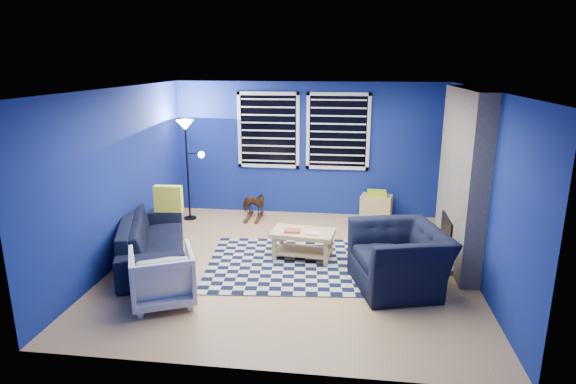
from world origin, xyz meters
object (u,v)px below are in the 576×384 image
object	(u,v)px
rocking_horse	(253,204)
armchair_big	(399,258)
sofa	(153,239)
cabinet	(376,207)
tv	(448,149)
armchair_bent	(162,277)
coffee_table	(303,239)
floor_lamp	(187,139)

from	to	relation	value
rocking_horse	armchair_big	bearing A→B (deg)	-113.46
sofa	cabinet	world-z (taller)	sofa
tv	armchair_bent	world-z (taller)	tv
tv	armchair_big	bearing A→B (deg)	-111.51
armchair_bent	coffee_table	world-z (taller)	armchair_bent
armchair_big	armchair_bent	size ratio (longest dim) A/B	1.62
cabinet	floor_lamp	bearing A→B (deg)	-161.99
coffee_table	cabinet	size ratio (longest dim) A/B	1.57
floor_lamp	sofa	bearing A→B (deg)	-87.84
rocking_horse	coffee_table	world-z (taller)	rocking_horse
armchair_big	floor_lamp	bearing A→B (deg)	-138.84
floor_lamp	cabinet	bearing A→B (deg)	6.69
sofa	rocking_horse	world-z (taller)	sofa
cabinet	floor_lamp	world-z (taller)	floor_lamp
tv	rocking_horse	distance (m)	3.59
armchair_bent	rocking_horse	bearing A→B (deg)	-122.67
armchair_big	floor_lamp	size ratio (longest dim) A/B	0.66
armchair_bent	coffee_table	distance (m)	2.20
tv	floor_lamp	bearing A→B (deg)	-178.09
sofa	rocking_horse	xyz separation A→B (m)	(1.09, 2.08, -0.03)
coffee_table	tv	bearing A→B (deg)	37.29
tv	floor_lamp	world-z (taller)	floor_lamp
sofa	floor_lamp	xyz separation A→B (m)	(-0.07, 1.93, 1.18)
armchair_bent	coffee_table	bearing A→B (deg)	-159.64
armchair_big	rocking_horse	bearing A→B (deg)	-151.48
rocking_horse	floor_lamp	world-z (taller)	floor_lamp
tv	cabinet	world-z (taller)	tv
coffee_table	cabinet	world-z (taller)	cabinet
sofa	rocking_horse	size ratio (longest dim) A/B	4.22
armchair_big	tv	bearing A→B (deg)	143.15
coffee_table	rocking_horse	bearing A→B (deg)	121.92
tv	rocking_horse	xyz separation A→B (m)	(-3.41, -0.01, -1.10)
armchair_big	armchair_bent	distance (m)	2.98
rocking_horse	floor_lamp	size ratio (longest dim) A/B	0.29
rocking_horse	floor_lamp	distance (m)	1.69
tv	floor_lamp	distance (m)	4.58
sofa	armchair_bent	xyz separation A→B (m)	(0.64, -1.25, 0.01)
sofa	coffee_table	world-z (taller)	sofa
sofa	floor_lamp	world-z (taller)	floor_lamp
sofa	cabinet	xyz separation A→B (m)	(3.36, 2.33, -0.08)
armchair_big	coffee_table	size ratio (longest dim) A/B	1.26
armchair_bent	floor_lamp	bearing A→B (deg)	-102.30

